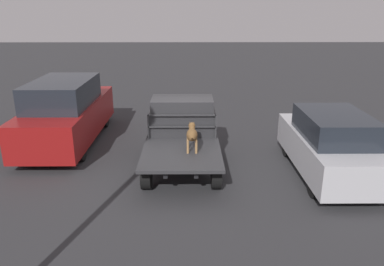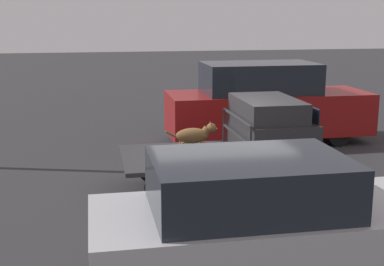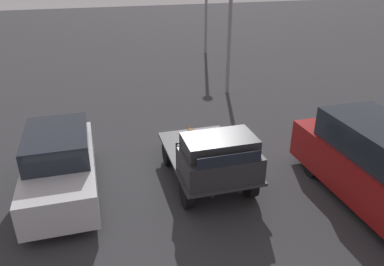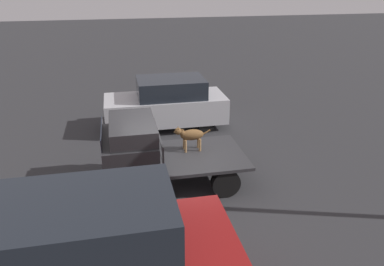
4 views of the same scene
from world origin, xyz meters
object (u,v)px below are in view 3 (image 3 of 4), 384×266
at_px(flatbed_truck, 206,161).
at_px(parked_sedan, 60,165).
at_px(dog, 193,135).
at_px(parked_pickup_far, 380,168).

bearing_deg(flatbed_truck, parked_sedan, -95.38).
xyz_separation_m(dog, parked_pickup_far, (2.72, 4.07, -0.16)).
relative_size(flatbed_truck, parked_pickup_far, 0.67).
xyz_separation_m(flatbed_truck, dog, (-0.45, -0.27, 0.63)).
distance_m(flatbed_truck, parked_sedan, 3.92).
distance_m(parked_sedan, parked_pickup_far, 8.13).
relative_size(dog, parked_sedan, 0.24).
bearing_deg(parked_sedan, dog, 92.99).
height_order(dog, parked_sedan, parked_sedan).
bearing_deg(parked_pickup_far, dog, -127.59).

